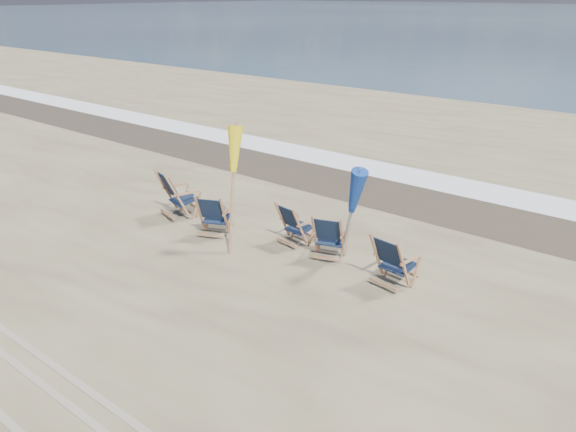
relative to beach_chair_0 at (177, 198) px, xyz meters
The scene contains 10 objects.
surf_foam 6.83m from the beach_chair_0, 63.77° to the left, with size 200.00×1.40×0.01m, color silver.
wet_sand_strip 5.53m from the beach_chair_0, 56.85° to the left, with size 200.00×2.60×0.00m, color #42362A.
tire_tracks 5.86m from the beach_chair_0, 58.92° to the right, with size 80.00×1.30×0.01m, color gray, non-canonical shape.
beach_chair_0 is the anchor object (origin of this frame).
beach_chair_1 1.39m from the beach_chair_0, ahead, with size 0.60×0.67×0.94m, color #111C32, non-canonical shape.
beach_chair_2 2.92m from the beach_chair_0, 10.68° to the left, with size 0.57×0.64×0.89m, color #111C32, non-canonical shape.
beach_chair_3 3.85m from the beach_chair_0, ahead, with size 0.59×0.67×0.93m, color #111C32, non-canonical shape.
beach_chair_4 5.22m from the beach_chair_0, ahead, with size 0.62×0.70×0.97m, color #111C32, non-canonical shape.
umbrella_yellow 2.28m from the beach_chair_0, ahead, with size 0.30×0.30×2.39m.
umbrella_blue 4.07m from the beach_chair_0, ahead, with size 0.30×0.30×1.95m.
Camera 1 is at (5.83, -5.08, 4.65)m, focal length 35.00 mm.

